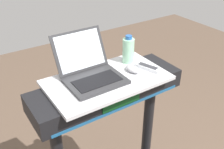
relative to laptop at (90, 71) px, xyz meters
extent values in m
cylinder|color=black|center=(0.41, -0.06, -0.64)|extent=(0.07, 0.07, 0.92)
cube|color=black|center=(0.07, -0.06, -0.12)|extent=(0.90, 0.28, 0.11)
cube|color=#0C3F19|center=(0.07, -0.20, -0.12)|extent=(0.24, 0.01, 0.06)
cube|color=#1E598C|center=(0.07, -0.20, -0.17)|extent=(0.81, 0.00, 0.02)
cube|color=silver|center=(0.07, -0.06, -0.06)|extent=(0.68, 0.39, 0.02)
cube|color=#2D2D30|center=(0.00, -0.06, -0.04)|extent=(0.31, 0.24, 0.02)
cube|color=black|center=(0.00, -0.07, -0.03)|extent=(0.25, 0.13, 0.00)
cube|color=#2D2D30|center=(0.00, 0.12, 0.08)|extent=(0.31, 0.11, 0.22)
cube|color=white|center=(0.00, 0.11, 0.08)|extent=(0.27, 0.09, 0.19)
ellipsoid|color=#B2B2B7|center=(0.24, -0.07, -0.03)|extent=(0.07, 0.10, 0.03)
cylinder|color=#9EDBB2|center=(0.29, 0.04, 0.03)|extent=(0.07, 0.07, 0.15)
cylinder|color=#2659A5|center=(0.29, 0.04, 0.12)|extent=(0.04, 0.04, 0.02)
cube|color=silver|center=(0.34, -0.10, -0.04)|extent=(0.10, 0.17, 0.02)
cube|color=#333338|center=(0.34, -0.10, -0.03)|extent=(0.07, 0.12, 0.00)
camera|label=1|loc=(-0.60, -1.14, 0.73)|focal=42.69mm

